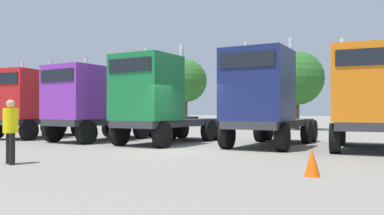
% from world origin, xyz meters
% --- Properties ---
extents(ground, '(200.00, 200.00, 0.00)m').
position_xyz_m(ground, '(0.00, 0.00, 0.00)').
color(ground, gray).
extents(semi_truck_red, '(3.38, 6.61, 4.20)m').
position_xyz_m(semi_truck_red, '(-10.43, 1.87, 1.85)').
color(semi_truck_red, '#333338').
rests_on(semi_truck_red, ground).
extents(semi_truck_purple, '(2.87, 6.36, 4.17)m').
position_xyz_m(semi_truck_purple, '(-6.09, 1.79, 1.87)').
color(semi_truck_purple, '#333338').
rests_on(semi_truck_purple, ground).
extents(semi_truck_green, '(2.70, 6.44, 4.42)m').
position_xyz_m(semi_truck_green, '(-2.23, 1.83, 1.96)').
color(semi_truck_green, '#333338').
rests_on(semi_truck_green, ground).
extents(semi_truck_navy, '(2.62, 6.41, 4.46)m').
position_xyz_m(semi_truck_navy, '(2.32, 2.73, 1.98)').
color(semi_truck_navy, '#333338').
rests_on(semi_truck_navy, ground).
extents(semi_truck_orange, '(2.97, 5.85, 4.35)m').
position_xyz_m(semi_truck_orange, '(6.20, 3.04, 1.99)').
color(semi_truck_orange, '#333338').
rests_on(semi_truck_orange, ground).
extents(visitor_in_hivis, '(0.52, 0.52, 1.80)m').
position_xyz_m(visitor_in_hivis, '(-2.35, -5.30, 1.04)').
color(visitor_in_hivis, black).
rests_on(visitor_in_hivis, ground).
extents(traffic_cone_near, '(0.36, 0.36, 0.63)m').
position_xyz_m(traffic_cone_near, '(5.43, -3.42, 0.32)').
color(traffic_cone_near, '#F2590C').
rests_on(traffic_cone_near, ground).
extents(oak_far_left, '(4.15, 4.15, 6.47)m').
position_xyz_m(oak_far_left, '(-11.24, 20.76, 4.38)').
color(oak_far_left, '#4C3823').
rests_on(oak_far_left, ground).
extents(oak_far_centre, '(4.16, 4.16, 6.09)m').
position_xyz_m(oak_far_centre, '(0.14, 18.08, 4.00)').
color(oak_far_centre, '#4C3823').
rests_on(oak_far_centre, ground).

